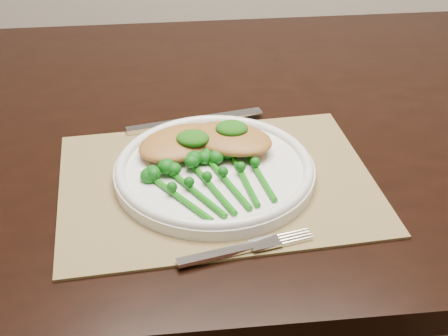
# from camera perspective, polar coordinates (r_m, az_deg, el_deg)

# --- Properties ---
(dining_table) EXTENTS (1.73, 1.15, 0.75)m
(dining_table) POSITION_cam_1_polar(r_m,az_deg,el_deg) (1.27, 2.75, -10.12)
(dining_table) COLOR black
(dining_table) RESTS_ON ground
(placemat) EXTENTS (0.50, 0.41, 0.00)m
(placemat) POSITION_cam_1_polar(r_m,az_deg,el_deg) (0.88, -0.63, -1.33)
(placemat) COLOR olive
(placemat) RESTS_ON dining_table
(dinner_plate) EXTENTS (0.28, 0.28, 0.03)m
(dinner_plate) POSITION_cam_1_polar(r_m,az_deg,el_deg) (0.88, -0.88, -0.11)
(dinner_plate) COLOR white
(dinner_plate) RESTS_ON placemat
(knife) EXTENTS (0.22, 0.10, 0.01)m
(knife) POSITION_cam_1_polar(r_m,az_deg,el_deg) (1.01, -3.85, 4.17)
(knife) COLOR silver
(knife) RESTS_ON placemat
(fork) EXTENTS (0.17, 0.08, 0.01)m
(fork) POSITION_cam_1_polar(r_m,az_deg,el_deg) (0.76, 2.80, -7.11)
(fork) COLOR silver
(fork) RESTS_ON placemat
(chicken_fillet_left) EXTENTS (0.16, 0.15, 0.03)m
(chicken_fillet_left) POSITION_cam_1_polar(r_m,az_deg,el_deg) (0.91, -3.96, 2.34)
(chicken_fillet_left) COLOR #A36C2F
(chicken_fillet_left) RESTS_ON dinner_plate
(chicken_fillet_right) EXTENTS (0.15, 0.12, 0.02)m
(chicken_fillet_right) POSITION_cam_1_polar(r_m,az_deg,el_deg) (0.91, 0.61, 2.71)
(chicken_fillet_right) COLOR #A36C2F
(chicken_fillet_right) RESTS_ON dinner_plate
(pesto_dollop_left) EXTENTS (0.05, 0.04, 0.02)m
(pesto_dollop_left) POSITION_cam_1_polar(r_m,az_deg,el_deg) (0.89, -2.87, 2.75)
(pesto_dollop_left) COLOR #104309
(pesto_dollop_left) RESTS_ON chicken_fillet_left
(pesto_dollop_right) EXTENTS (0.05, 0.04, 0.02)m
(pesto_dollop_right) POSITION_cam_1_polar(r_m,az_deg,el_deg) (0.91, 0.71, 3.66)
(pesto_dollop_right) COLOR #104309
(pesto_dollop_right) RESTS_ON chicken_fillet_right
(broccolini_bundle) EXTENTS (0.20, 0.21, 0.04)m
(broccolini_bundle) POSITION_cam_1_polar(r_m,az_deg,el_deg) (0.83, -0.26, -1.67)
(broccolini_bundle) COLOR #11660D
(broccolini_bundle) RESTS_ON dinner_plate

